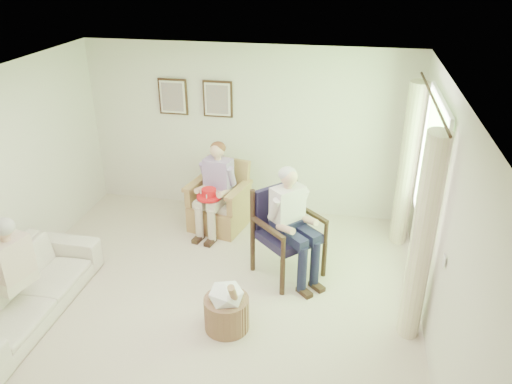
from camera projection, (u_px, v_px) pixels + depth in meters
floor at (199, 315)px, 5.73m from camera, size 5.50×5.50×0.00m
back_wall at (248, 131)px, 7.59m from camera, size 5.00×0.04×2.60m
right_wall at (445, 241)px, 4.73m from camera, size 0.04×5.50×2.60m
ceiling at (185, 93)px, 4.59m from camera, size 5.00×5.50×0.02m
window at (431, 165)px, 5.67m from camera, size 0.13×2.50×1.63m
curtain_left at (422, 241)px, 5.02m from camera, size 0.34×0.34×2.30m
curtain_right at (407, 166)px, 6.74m from camera, size 0.34×0.34×2.30m
framed_print_left at (173, 97)px, 7.54m from camera, size 0.45×0.05×0.55m
framed_print_right at (218, 99)px, 7.42m from camera, size 0.45×0.05×0.55m
wicker_armchair at (220, 207)px, 7.48m from camera, size 0.77×0.77×0.99m
wood_armchair at (290, 227)px, 6.31m from camera, size 0.73×0.69×1.13m
sofa at (23, 291)px, 5.63m from camera, size 2.14×0.84×0.63m
person_wicker at (216, 183)px, 7.16m from camera, size 0.40×0.63×1.33m
person_dark at (289, 217)px, 6.04m from camera, size 0.40×0.63×1.45m
person_sofa at (7, 267)px, 5.33m from camera, size 0.42×0.62×1.28m
red_hat at (209, 195)px, 7.04m from camera, size 0.35×0.35×0.14m
hatbox at (227, 306)px, 5.43m from camera, size 0.65×0.65×0.73m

